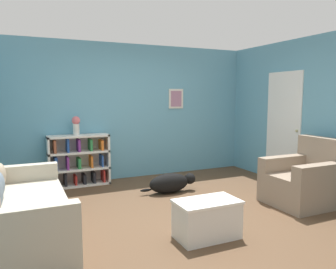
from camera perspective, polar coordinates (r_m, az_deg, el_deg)
name	(u,v)px	position (r m, az deg, el deg)	size (l,w,h in m)	color
ground_plane	(180,213)	(4.65, 2.11, -13.49)	(14.00, 14.00, 0.00)	brown
wall_back	(129,112)	(6.46, -6.85, 3.97)	(5.60, 0.13, 2.60)	#609EB7
wall_right	(317,115)	(5.99, 24.46, 3.12)	(0.16, 5.00, 2.60)	#609EB7
couch	(19,213)	(4.08, -24.54, -12.38)	(0.91, 2.03, 0.84)	#B7AD99
bookshelf	(79,161)	(6.12, -15.29, -4.44)	(1.07, 0.33, 0.92)	silver
recliner_chair	(306,181)	(5.36, 22.87, -7.42)	(1.00, 0.86, 0.98)	gray
coffee_table	(207,218)	(3.85, 6.79, -14.22)	(0.73, 0.43, 0.44)	silver
dog	(171,183)	(5.52, 0.49, -8.41)	(0.99, 0.30, 0.33)	black
vase	(76,124)	(6.00, -15.72, 1.69)	(0.15, 0.15, 0.33)	silver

